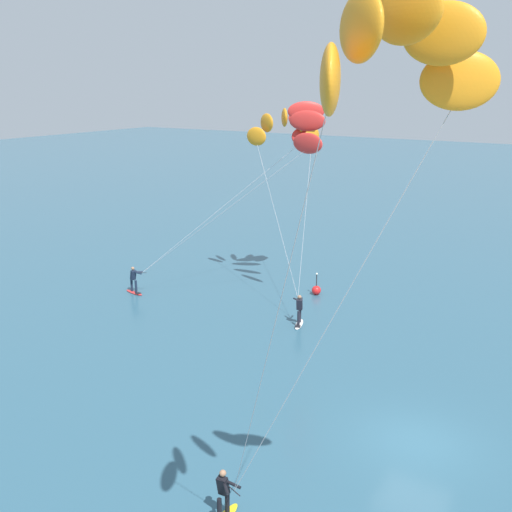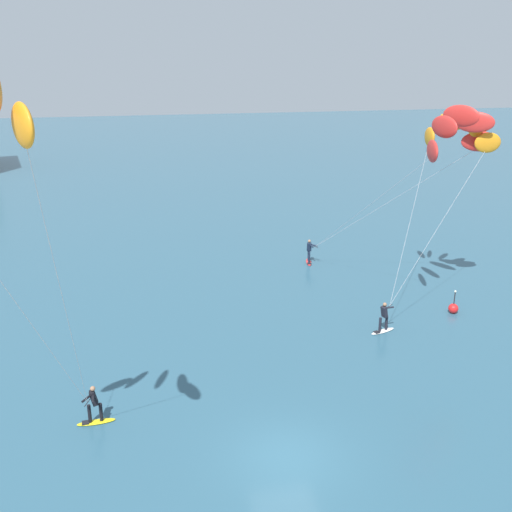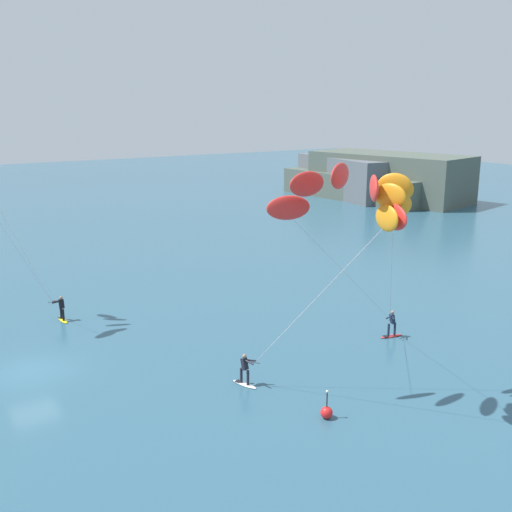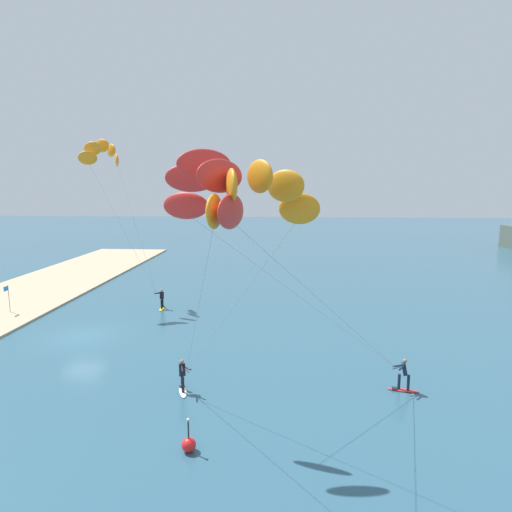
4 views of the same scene
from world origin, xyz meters
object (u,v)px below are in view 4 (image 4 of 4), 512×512
Objects in this scene: kitesurfer_far_out at (214,196)px; kitesurfer_mid_water at (105,160)px; marker_buoy at (189,444)px; kitesurfer_nearshore at (254,207)px; beach_flag at (7,294)px.

kitesurfer_mid_water is at bearing -148.27° from kitesurfer_far_out.
kitesurfer_far_out is at bearing 122.60° from marker_buoy.
kitesurfer_far_out is 9.52m from marker_buoy.
kitesurfer_nearshore reaches higher than beach_flag.
kitesurfer_mid_water is 24.08m from kitesurfer_far_out.
marker_buoy is 24.98m from beach_flag.
kitesurfer_mid_water is 26.84m from marker_buoy.
kitesurfer_nearshore is 9.47m from marker_buoy.
beach_flag reaches higher than marker_buoy.
beach_flag is at bearing -129.54° from kitesurfer_nearshore.
kitesurfer_mid_water is 6.39× the size of beach_flag.
kitesurfer_mid_water reaches higher than kitesurfer_far_out.
beach_flag is (4.16, -6.83, -10.63)m from kitesurfer_mid_water.
marker_buoy is at bearing 47.47° from beach_flag.
kitesurfer_nearshore is 25.84m from kitesurfer_mid_water.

